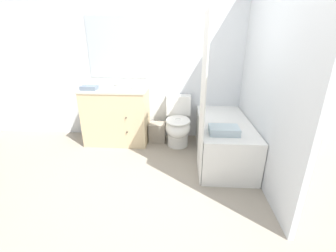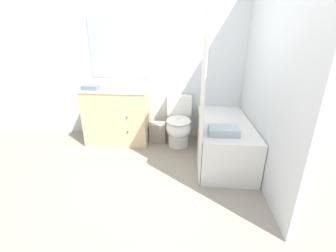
{
  "view_description": "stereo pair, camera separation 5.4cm",
  "coord_description": "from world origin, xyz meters",
  "views": [
    {
      "loc": [
        0.32,
        -2.0,
        1.62
      ],
      "look_at": [
        0.13,
        0.75,
        0.54
      ],
      "focal_mm": 24.0,
      "sensor_mm": 36.0,
      "label": 1
    },
    {
      "loc": [
        0.37,
        -2.0,
        1.62
      ],
      "look_at": [
        0.13,
        0.75,
        0.54
      ],
      "focal_mm": 24.0,
      "sensor_mm": 36.0,
      "label": 2
    }
  ],
  "objects": [
    {
      "name": "shower_curtain",
      "position": [
        0.54,
        0.51,
        0.95
      ],
      "size": [
        0.01,
        0.57,
        1.88
      ],
      "color": "white",
      "rests_on": "ground_plane"
    },
    {
      "name": "toilet",
      "position": [
        0.25,
        1.3,
        0.34
      ],
      "size": [
        0.39,
        0.69,
        0.76
      ],
      "color": "white",
      "rests_on": "ground_plane"
    },
    {
      "name": "ground_plane",
      "position": [
        0.0,
        0.0,
        0.0
      ],
      "size": [
        14.0,
        14.0,
        0.0
      ],
      "primitive_type": "plane",
      "color": "gray"
    },
    {
      "name": "vanity_cabinet",
      "position": [
        -0.74,
        1.39,
        0.45
      ],
      "size": [
        1.01,
        0.61,
        0.89
      ],
      "color": "beige",
      "rests_on": "ground_plane"
    },
    {
      "name": "wall_back",
      "position": [
        -0.01,
        1.7,
        1.25
      ],
      "size": [
        8.0,
        0.06,
        2.5
      ],
      "color": "silver",
      "rests_on": "ground_plane"
    },
    {
      "name": "tissue_box",
      "position": [
        -0.38,
        1.38,
        0.94
      ],
      "size": [
        0.15,
        0.14,
        0.11
      ],
      "color": "beige",
      "rests_on": "vanity_cabinet"
    },
    {
      "name": "bath_towel_folded",
      "position": [
        0.81,
        0.5,
        0.6
      ],
      "size": [
        0.35,
        0.24,
        0.09
      ],
      "color": "silver",
      "rests_on": "bathtub"
    },
    {
      "name": "hand_towel_folded",
      "position": [
        -1.09,
        1.25,
        0.92
      ],
      "size": [
        0.24,
        0.17,
        0.06
      ],
      "color": "slate",
      "rests_on": "vanity_cabinet"
    },
    {
      "name": "sink_faucet",
      "position": [
        -0.74,
        1.57,
        0.93
      ],
      "size": [
        0.14,
        0.12,
        0.12
      ],
      "color": "silver",
      "rests_on": "vanity_cabinet"
    },
    {
      "name": "bathtub",
      "position": [
        0.9,
        0.94,
        0.28
      ],
      "size": [
        0.68,
        1.46,
        0.56
      ],
      "color": "white",
      "rests_on": "ground_plane"
    },
    {
      "name": "wastebasket",
      "position": [
        -0.1,
        1.42,
        0.16
      ],
      "size": [
        0.27,
        0.23,
        0.32
      ],
      "color": "gray",
      "rests_on": "ground_plane"
    },
    {
      "name": "wall_right",
      "position": [
        1.27,
        0.84,
        1.25
      ],
      "size": [
        0.05,
        2.67,
        2.5
      ],
      "color": "silver",
      "rests_on": "ground_plane"
    }
  ]
}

